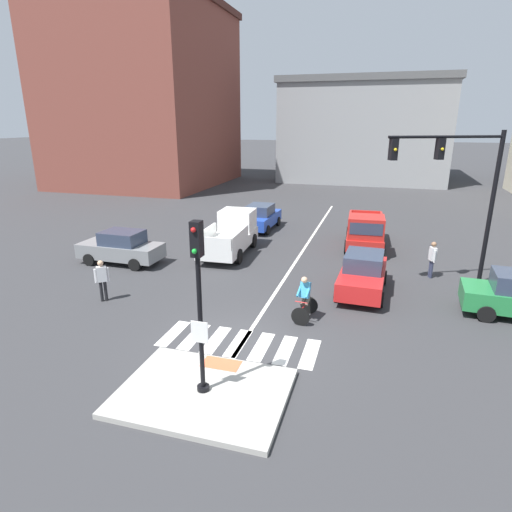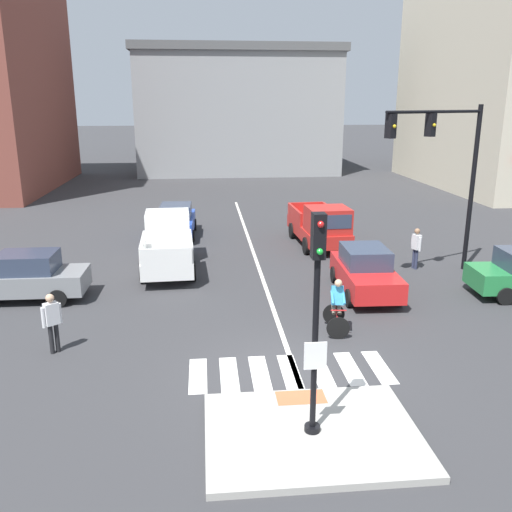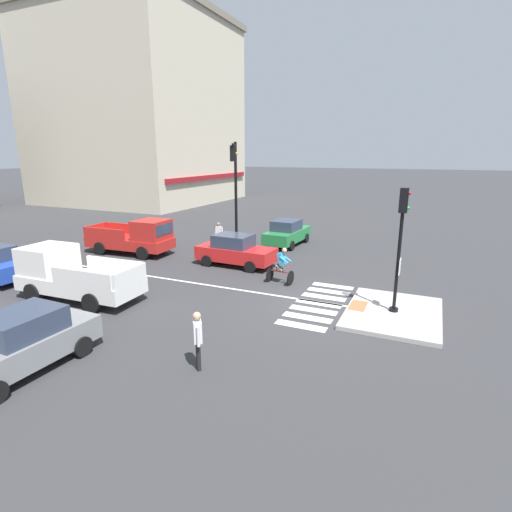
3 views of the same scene
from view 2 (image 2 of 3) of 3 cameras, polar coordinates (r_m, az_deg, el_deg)
The scene contains 22 objects.
ground_plane at distance 13.82m, azimuth 3.66°, elevation -12.19°, with size 300.00×300.00×0.00m, color #333335.
traffic_island at distance 11.51m, azimuth 5.92°, elevation -18.13°, with size 4.28×3.25×0.15m, color #A3A099.
tactile_pad_front at distance 12.53m, azimuth 4.75°, elevation -14.60°, with size 1.10×0.60×0.01m, color #DB5B38.
signal_pole at distance 10.22m, azimuth 6.36°, elevation -5.24°, with size 0.44×0.38×4.45m.
crosswalk_stripe_a at distance 13.75m, azimuth -6.12°, elevation -12.39°, with size 0.44×1.80×0.01m, color silver.
crosswalk_stripe_b at distance 13.76m, azimuth -2.86°, elevation -12.30°, with size 0.44×1.80×0.01m, color silver.
crosswalk_stripe_c at distance 13.81m, azimuth 0.39°, elevation -12.17°, with size 0.44×1.80×0.01m, color silver.
crosswalk_stripe_d at distance 13.90m, azimuth 3.60°, elevation -12.00°, with size 0.44×1.80×0.01m, color silver.
crosswalk_stripe_e at distance 14.04m, azimuth 6.76°, elevation -11.80°, with size 0.44×1.80×0.01m, color silver.
crosswalk_stripe_f at distance 14.21m, azimuth 9.84°, elevation -11.57°, with size 0.44×1.80×0.01m, color silver.
crosswalk_stripe_g at distance 14.42m, azimuth 12.84°, elevation -11.31°, with size 0.44×1.80×0.01m, color silver.
lane_centre_line at distance 23.07m, azimuth 0.02°, elevation -0.46°, with size 0.14×28.00×0.01m, color silver.
traffic_light_mast at distance 21.46m, azimuth 19.61°, elevation 9.55°, with size 4.43×2.26×6.43m.
building_corner_left at distance 56.24m, azimuth -2.21°, elevation 15.09°, with size 18.79×16.42×11.41m.
car_blue_westbound_distant at distance 27.34m, azimuth -8.37°, elevation 3.71°, with size 1.93×4.15×1.64m.
car_red_eastbound_mid at distance 19.33m, azimuth 11.41°, elevation -1.55°, with size 1.97×4.16×1.64m.
car_grey_cross_left at distance 19.92m, azimuth -23.11°, elevation -2.02°, with size 4.12×1.89×1.64m.
pickup_truck_red_eastbound_far at distance 25.17m, azimuth 6.82°, elevation 3.11°, with size 2.24×5.19×2.08m.
pickup_truck_white_westbound_far at distance 22.20m, azimuth -9.27°, elevation 1.28°, with size 2.23×5.18×2.08m.
cyclist at distance 15.87m, azimuth 8.51°, elevation -5.07°, with size 0.78×1.16×1.68m.
pedestrian_at_curb_left at distance 15.40m, azimuth -20.68°, elevation -6.18°, with size 0.45×0.39×1.67m.
pedestrian_waiting_far_side at distance 22.61m, azimuth 16.51°, elevation 1.10°, with size 0.32×0.53×1.67m.
Camera 2 is at (-2.05, -12.03, 6.50)m, focal length 38.00 mm.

